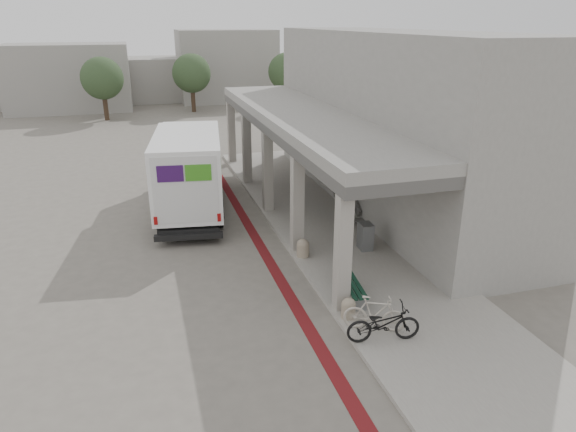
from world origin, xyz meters
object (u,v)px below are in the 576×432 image
object	(u,v)px
fedex_truck	(190,168)
bicycle_black	(384,324)
utility_cabinet	(365,236)
bicycle_cream	(375,313)
bench	(351,286)

from	to	relation	value
fedex_truck	bicycle_black	bearing A→B (deg)	-64.86
utility_cabinet	bicycle_cream	distance (m)	4.89
bicycle_black	bicycle_cream	bearing A→B (deg)	8.86
utility_cabinet	bicycle_cream	world-z (taller)	bicycle_cream
bench	utility_cabinet	world-z (taller)	utility_cabinet
bench	utility_cabinet	xyz separation A→B (m)	(1.70, 2.82, 0.14)
utility_cabinet	bicycle_black	distance (m)	5.34
utility_cabinet	bicycle_black	world-z (taller)	bicycle_black
fedex_truck	bicycle_black	size ratio (longest dim) A/B	4.48
bicycle_black	bicycle_cream	xyz separation A→B (m)	(0.00, 0.48, -0.00)
fedex_truck	bench	distance (m)	9.45
bench	utility_cabinet	size ratio (longest dim) A/B	2.12
fedex_truck	bicycle_cream	xyz separation A→B (m)	(3.36, -10.41, -1.19)
fedex_truck	bicycle_cream	world-z (taller)	fedex_truck
bicycle_black	bicycle_cream	world-z (taller)	bicycle_black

